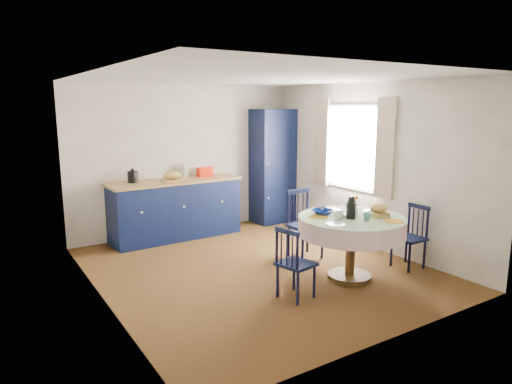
# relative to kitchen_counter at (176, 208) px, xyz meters

# --- Properties ---
(floor) EXTENTS (4.50, 4.50, 0.00)m
(floor) POSITION_rel_kitchen_counter_xyz_m (0.34, -1.96, -0.50)
(floor) COLOR black
(floor) RESTS_ON ground
(ceiling) EXTENTS (4.50, 4.50, 0.00)m
(ceiling) POSITION_rel_kitchen_counter_xyz_m (0.34, -1.96, 2.00)
(ceiling) COLOR white
(ceiling) RESTS_ON wall_back
(wall_back) EXTENTS (4.00, 0.02, 2.50)m
(wall_back) POSITION_rel_kitchen_counter_xyz_m (0.34, 0.29, 0.75)
(wall_back) COLOR white
(wall_back) RESTS_ON floor
(wall_left) EXTENTS (0.02, 4.50, 2.50)m
(wall_left) POSITION_rel_kitchen_counter_xyz_m (-1.66, -1.96, 0.75)
(wall_left) COLOR white
(wall_left) RESTS_ON floor
(wall_right) EXTENTS (0.02, 4.50, 2.50)m
(wall_right) POSITION_rel_kitchen_counter_xyz_m (2.34, -1.96, 0.75)
(wall_right) COLOR white
(wall_right) RESTS_ON floor
(window) EXTENTS (0.10, 1.74, 1.45)m
(window) POSITION_rel_kitchen_counter_xyz_m (2.29, -1.66, 1.03)
(window) COLOR white
(window) RESTS_ON wall_right
(kitchen_counter) EXTENTS (2.19, 0.74, 1.21)m
(kitchen_counter) POSITION_rel_kitchen_counter_xyz_m (0.00, 0.00, 0.00)
(kitchen_counter) COLOR black
(kitchen_counter) RESTS_ON floor
(pantry_cabinet) EXTENTS (0.75, 0.55, 2.09)m
(pantry_cabinet) POSITION_rel_kitchen_counter_xyz_m (1.95, 0.04, 0.55)
(pantry_cabinet) COLOR black
(pantry_cabinet) RESTS_ON floor
(dining_table) EXTENTS (1.32, 1.32, 1.08)m
(dining_table) POSITION_rel_kitchen_counter_xyz_m (1.14, -2.88, 0.18)
(dining_table) COLOR #533D17
(dining_table) RESTS_ON floor
(chair_left) EXTENTS (0.42, 0.44, 0.84)m
(chair_left) POSITION_rel_kitchen_counter_xyz_m (0.16, -2.99, -0.07)
(chair_left) COLOR black
(chair_left) RESTS_ON floor
(chair_far) EXTENTS (0.44, 0.41, 0.97)m
(chair_far) POSITION_rel_kitchen_counter_xyz_m (1.17, -1.89, -0.01)
(chair_far) COLOR black
(chair_far) RESTS_ON floor
(chair_right) EXTENTS (0.37, 0.39, 0.85)m
(chair_right) POSITION_rel_kitchen_counter_xyz_m (2.11, -3.01, -0.07)
(chair_right) COLOR black
(chair_right) RESTS_ON floor
(mug_a) EXTENTS (0.12, 0.12, 0.10)m
(mug_a) POSITION_rel_kitchen_counter_xyz_m (0.91, -2.88, 0.35)
(mug_a) COLOR silver
(mug_a) RESTS_ON dining_table
(mug_b) EXTENTS (0.10, 0.10, 0.09)m
(mug_b) POSITION_rel_kitchen_counter_xyz_m (1.16, -3.11, 0.35)
(mug_b) COLOR #387B76
(mug_b) RESTS_ON dining_table
(mug_c) EXTENTS (0.12, 0.12, 0.09)m
(mug_c) POSITION_rel_kitchen_counter_xyz_m (1.38, -2.64, 0.35)
(mug_c) COLOR black
(mug_c) RESTS_ON dining_table
(mug_d) EXTENTS (0.10, 0.10, 0.09)m
(mug_d) POSITION_rel_kitchen_counter_xyz_m (1.00, -2.47, 0.35)
(mug_d) COLOR silver
(mug_d) RESTS_ON dining_table
(cobalt_bowl) EXTENTS (0.26, 0.26, 0.06)m
(cobalt_bowl) POSITION_rel_kitchen_counter_xyz_m (0.92, -2.58, 0.33)
(cobalt_bowl) COLOR navy
(cobalt_bowl) RESTS_ON dining_table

